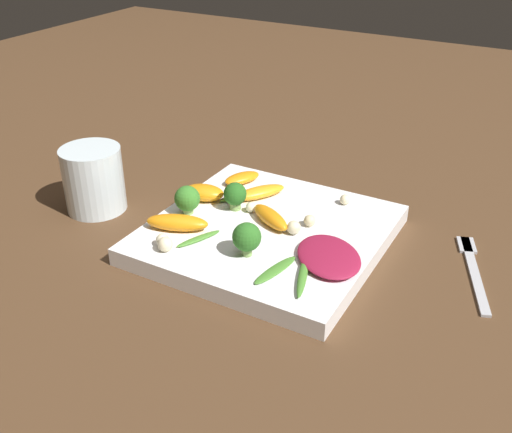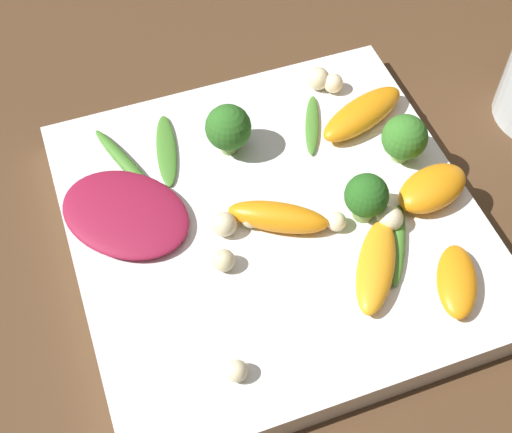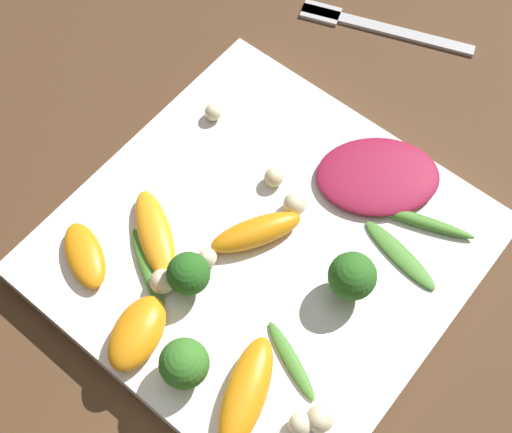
% 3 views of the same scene
% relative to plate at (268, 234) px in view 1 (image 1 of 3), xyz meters
% --- Properties ---
extents(ground_plane, '(2.40, 2.40, 0.00)m').
position_rel_plate_xyz_m(ground_plane, '(0.00, 0.00, -0.01)').
color(ground_plane, '#4C331E').
extents(plate, '(0.28, 0.28, 0.02)m').
position_rel_plate_xyz_m(plate, '(0.00, 0.00, 0.00)').
color(plate, white).
rests_on(plate, ground_plane).
extents(drinking_glass, '(0.08, 0.08, 0.09)m').
position_rel_plate_xyz_m(drinking_glass, '(-0.04, 0.25, 0.03)').
color(drinking_glass, silver).
rests_on(drinking_glass, ground_plane).
extents(fork, '(0.16, 0.07, 0.01)m').
position_rel_plate_xyz_m(fork, '(0.07, -0.24, -0.01)').
color(fork, '#B2B2B7').
rests_on(fork, ground_plane).
extents(radicchio_leaf_0, '(0.12, 0.12, 0.01)m').
position_rel_plate_xyz_m(radicchio_leaf_0, '(-0.03, -0.10, 0.02)').
color(radicchio_leaf_0, maroon).
rests_on(radicchio_leaf_0, plate).
extents(orange_segment_0, '(0.05, 0.07, 0.02)m').
position_rel_plate_xyz_m(orange_segment_0, '(0.01, 0.00, 0.02)').
color(orange_segment_0, orange).
rests_on(orange_segment_0, plate).
extents(orange_segment_1, '(0.05, 0.06, 0.02)m').
position_rel_plate_xyz_m(orange_segment_1, '(0.02, 0.11, 0.02)').
color(orange_segment_1, orange).
rests_on(orange_segment_1, plate).
extents(orange_segment_2, '(0.06, 0.05, 0.01)m').
position_rel_plate_xyz_m(orange_segment_2, '(0.09, 0.09, 0.02)').
color(orange_segment_2, orange).
rests_on(orange_segment_2, plate).
extents(orange_segment_3, '(0.08, 0.06, 0.02)m').
position_rel_plate_xyz_m(orange_segment_3, '(0.07, 0.05, 0.02)').
color(orange_segment_3, orange).
rests_on(orange_segment_3, plate).
extents(orange_segment_4, '(0.05, 0.08, 0.02)m').
position_rel_plate_xyz_m(orange_segment_4, '(-0.06, 0.10, 0.02)').
color(orange_segment_4, orange).
rests_on(orange_segment_4, plate).
extents(broccoli_floret_0, '(0.03, 0.03, 0.04)m').
position_rel_plate_xyz_m(broccoli_floret_0, '(-0.07, -0.01, 0.04)').
color(broccoli_floret_0, '#7A9E51').
rests_on(broccoli_floret_0, plate).
extents(broccoli_floret_1, '(0.03, 0.03, 0.04)m').
position_rel_plate_xyz_m(broccoli_floret_1, '(0.02, 0.06, 0.03)').
color(broccoli_floret_1, '#7A9E51').
rests_on(broccoli_floret_1, plate).
extents(broccoli_floret_2, '(0.03, 0.03, 0.04)m').
position_rel_plate_xyz_m(broccoli_floret_2, '(-0.02, 0.11, 0.03)').
color(broccoli_floret_2, '#7A9E51').
rests_on(broccoli_floret_2, plate).
extents(arugula_sprig_0, '(0.07, 0.03, 0.00)m').
position_rel_plate_xyz_m(arugula_sprig_0, '(-0.08, -0.06, 0.01)').
color(arugula_sprig_0, '#47842D').
rests_on(arugula_sprig_0, plate).
extents(arugula_sprig_1, '(0.07, 0.04, 0.01)m').
position_rel_plate_xyz_m(arugula_sprig_1, '(0.05, 0.07, 0.01)').
color(arugula_sprig_1, '#47842D').
rests_on(arugula_sprig_1, plate).
extents(arugula_sprig_2, '(0.06, 0.03, 0.00)m').
position_rel_plate_xyz_m(arugula_sprig_2, '(-0.07, 0.06, 0.01)').
color(arugula_sprig_2, '#47842D').
rests_on(arugula_sprig_2, plate).
extents(arugula_sprig_3, '(0.09, 0.04, 0.01)m').
position_rel_plate_xyz_m(arugula_sprig_3, '(-0.08, -0.09, 0.02)').
color(arugula_sprig_3, '#47842D').
rests_on(arugula_sprig_3, plate).
extents(macadamia_nut_0, '(0.02, 0.02, 0.02)m').
position_rel_plate_xyz_m(macadamia_nut_0, '(-0.10, 0.09, 0.02)').
color(macadamia_nut_0, beige).
rests_on(macadamia_nut_0, plate).
extents(macadamia_nut_1, '(0.01, 0.01, 0.01)m').
position_rel_plate_xyz_m(macadamia_nut_1, '(0.02, 0.04, 0.02)').
color(macadamia_nut_1, beige).
rests_on(macadamia_nut_1, plate).
extents(macadamia_nut_2, '(0.02, 0.02, 0.02)m').
position_rel_plate_xyz_m(macadamia_nut_2, '(0.03, 0.07, 0.02)').
color(macadamia_nut_2, beige).
rests_on(macadamia_nut_2, plate).
extents(macadamia_nut_3, '(0.02, 0.02, 0.02)m').
position_rel_plate_xyz_m(macadamia_nut_3, '(-0.00, -0.02, 0.02)').
color(macadamia_nut_3, beige).
rests_on(macadamia_nut_3, plate).
extents(macadamia_nut_4, '(0.01, 0.01, 0.01)m').
position_rel_plate_xyz_m(macadamia_nut_4, '(0.10, -0.06, 0.02)').
color(macadamia_nut_4, beige).
rests_on(macadamia_nut_4, plate).
extents(macadamia_nut_5, '(0.02, 0.02, 0.02)m').
position_rel_plate_xyz_m(macadamia_nut_5, '(-0.11, 0.08, 0.02)').
color(macadamia_nut_5, beige).
rests_on(macadamia_nut_5, plate).
extents(macadamia_nut_6, '(0.02, 0.02, 0.02)m').
position_rel_plate_xyz_m(macadamia_nut_6, '(0.00, -0.04, 0.02)').
color(macadamia_nut_6, beige).
rests_on(macadamia_nut_6, plate).
extents(macadamia_nut_7, '(0.02, 0.02, 0.02)m').
position_rel_plate_xyz_m(macadamia_nut_7, '(0.03, -0.05, 0.02)').
color(macadamia_nut_7, beige).
rests_on(macadamia_nut_7, plate).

